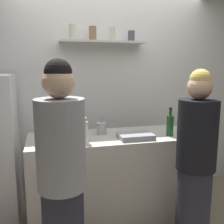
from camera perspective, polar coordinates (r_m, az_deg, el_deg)
back_wall_assembly at (r=3.39m, az=-0.99°, el=4.25°), size 4.80×0.32×2.60m
counter at (r=2.88m, az=0.00°, el=-14.15°), size 1.71×0.66×0.93m
baking_pan at (r=2.63m, az=5.15°, el=-5.23°), size 0.34×0.24×0.05m
utensil_holder at (r=2.77m, az=-2.29°, el=-3.62°), size 0.11×0.11×0.20m
wine_bottle_dark_glass at (r=2.61m, az=-9.31°, el=-3.21°), size 0.07×0.07×0.33m
wine_bottle_green_glass at (r=2.76m, az=12.53°, el=-2.76°), size 0.07×0.07×0.30m
wine_bottle_pale_glass at (r=2.68m, az=-7.41°, el=-2.62°), size 0.07×0.07×0.35m
wine_bottle_amber_glass at (r=2.68m, az=-12.82°, el=-2.79°), size 0.07×0.07×0.34m
water_bottle_plastic at (r=2.46m, az=-6.12°, el=-4.27°), size 0.08×0.08×0.24m
person_blonde at (r=2.43m, az=17.72°, el=-10.86°), size 0.34×0.34×1.62m
person_grey_hoodie at (r=1.93m, az=-10.85°, el=-14.75°), size 0.34×0.34×1.70m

